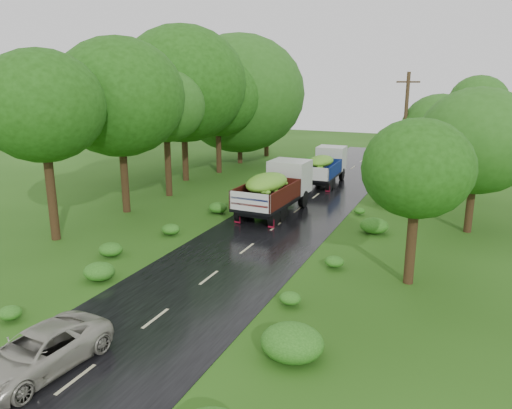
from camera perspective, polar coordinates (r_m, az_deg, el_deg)
The scene contains 10 objects.
ground at distance 18.73m, azimuth -11.41°, elevation -12.68°, with size 120.00×120.00×0.00m, color #1F440E.
road at distance 22.60m, azimuth -4.20°, elevation -7.43°, with size 6.50×80.00×0.02m, color black.
road_lines at distance 23.42m, azimuth -3.07°, elevation -6.56°, with size 0.12×69.60×0.00m.
truck_near at distance 31.12m, azimuth 2.39°, elevation 2.09°, with size 2.78×7.20×2.99m.
truck_far at distance 39.84m, azimuth 7.94°, elevation 4.55°, with size 2.40×6.46×2.70m.
car at distance 16.52m, azimuth -23.65°, elevation -15.17°, with size 2.06×4.46×1.24m, color #A3A091.
utility_pole at distance 35.05m, azimuth 16.57°, elevation 7.49°, with size 1.46×0.60×8.61m.
trees_left at distance 40.77m, azimuth -6.57°, elevation 12.38°, with size 5.75×33.09×9.71m.
trees_right at distance 34.19m, azimuth 22.37°, elevation 8.06°, with size 5.67×32.67×7.48m.
shrubs at distance 30.31m, azimuth 3.62°, elevation -0.89°, with size 11.90×44.00×0.70m.
Camera 1 is at (9.74, -13.50, 8.57)m, focal length 35.00 mm.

